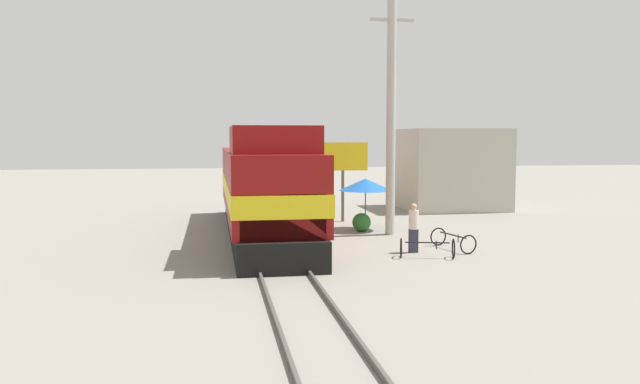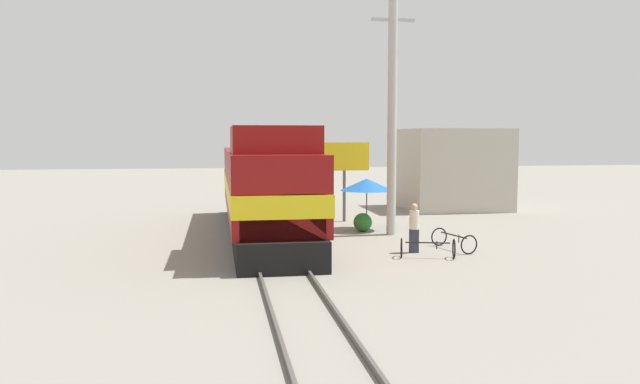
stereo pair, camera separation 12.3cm
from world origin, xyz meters
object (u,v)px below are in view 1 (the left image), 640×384
(utility_pole, at_px, (391,112))
(person_bystander, at_px, (414,226))
(billboard_sign, at_px, (343,161))
(vendor_umbrella, at_px, (366,185))
(bicycle, at_px, (453,240))
(bicycle_spare, at_px, (427,248))
(locomotive, at_px, (263,190))

(utility_pole, xyz_separation_m, person_bystander, (-0.33, -4.09, -4.10))
(billboard_sign, bearing_deg, vendor_umbrella, -82.50)
(utility_pole, height_order, billboard_sign, utility_pole)
(person_bystander, distance_m, bicycle, 1.69)
(vendor_umbrella, xyz_separation_m, bicycle_spare, (0.50, -6.55, -1.64))
(utility_pole, distance_m, vendor_umbrella, 3.44)
(bicycle, bearing_deg, vendor_umbrella, 97.72)
(person_bystander, xyz_separation_m, bicycle, (1.56, 0.27, -0.59))
(locomotive, xyz_separation_m, utility_pole, (5.20, -0.52, 3.15))
(locomotive, xyz_separation_m, bicycle_spare, (5.00, -5.66, -1.54))
(locomotive, relative_size, bicycle, 8.00)
(utility_pole, bearing_deg, bicycle_spare, -92.20)
(locomotive, bearing_deg, vendor_umbrella, 11.27)
(utility_pole, xyz_separation_m, vendor_umbrella, (-0.70, 1.42, -3.05))
(locomotive, height_order, bicycle_spare, locomotive)
(utility_pole, bearing_deg, billboard_sign, 103.99)
(vendor_umbrella, bearing_deg, bicycle, -69.78)
(billboard_sign, height_order, bicycle, billboard_sign)
(vendor_umbrella, xyz_separation_m, person_bystander, (0.37, -5.50, -1.05))
(vendor_umbrella, distance_m, bicycle_spare, 6.77)
(bicycle, bearing_deg, bicycle_spare, -149.65)
(person_bystander, bearing_deg, billboard_sign, 95.10)
(locomotive, xyz_separation_m, bicycle, (6.42, -4.34, -1.53))
(bicycle_spare, bearing_deg, billboard_sign, 20.77)
(person_bystander, bearing_deg, bicycle_spare, -82.55)
(vendor_umbrella, bearing_deg, locomotive, -168.73)
(billboard_sign, height_order, person_bystander, billboard_sign)
(billboard_sign, bearing_deg, locomotive, -136.80)
(billboard_sign, relative_size, bicycle, 1.87)
(locomotive, bearing_deg, bicycle_spare, -48.53)
(vendor_umbrella, height_order, billboard_sign, billboard_sign)
(utility_pole, height_order, person_bystander, utility_pole)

